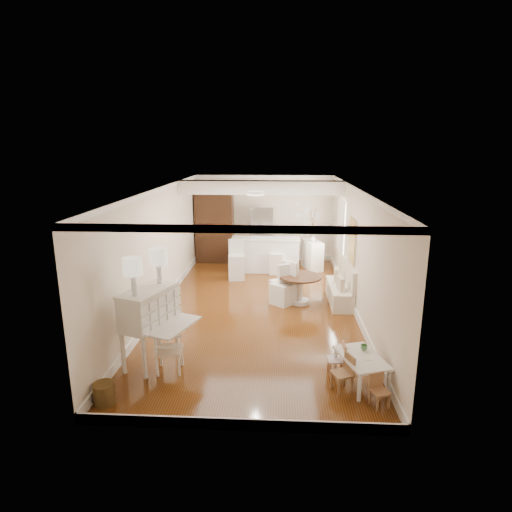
# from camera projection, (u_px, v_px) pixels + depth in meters

# --- Properties ---
(room) EXTENTS (9.00, 9.04, 2.82)m
(room) POSITION_uv_depth(u_px,v_px,m) (259.00, 223.00, 9.90)
(room) COLOR brown
(room) RESTS_ON ground
(secretary_bureau) EXTENTS (1.38, 1.39, 1.37)m
(secretary_bureau) POSITION_uv_depth(u_px,v_px,m) (150.00, 327.00, 7.37)
(secretary_bureau) COLOR white
(secretary_bureau) RESTS_ON ground
(gustavian_armchair) EXTENTS (0.50, 0.50, 0.80)m
(gustavian_armchair) POSITION_uv_depth(u_px,v_px,m) (169.00, 349.00, 7.17)
(gustavian_armchair) COLOR white
(gustavian_armchair) RESTS_ON ground
(wicker_basket) EXTENTS (0.42, 0.42, 0.32)m
(wicker_basket) POSITION_uv_depth(u_px,v_px,m) (104.00, 393.00, 6.31)
(wicker_basket) COLOR #553C1A
(wicker_basket) RESTS_ON ground
(kids_table) EXTENTS (0.84, 1.09, 0.48)m
(kids_table) POSITION_uv_depth(u_px,v_px,m) (361.00, 370.00, 6.81)
(kids_table) COLOR silver
(kids_table) RESTS_ON ground
(kids_chair_a) EXTENTS (0.38, 0.38, 0.60)m
(kids_chair_a) POSITION_uv_depth(u_px,v_px,m) (342.00, 373.00, 6.60)
(kids_chair_a) COLOR #976C45
(kids_chair_a) RESTS_ON ground
(kids_chair_b) EXTENTS (0.29, 0.29, 0.57)m
(kids_chair_b) POSITION_uv_depth(u_px,v_px,m) (336.00, 359.00, 7.07)
(kids_chair_b) COLOR tan
(kids_chair_b) RESTS_ON ground
(kids_chair_c) EXTENTS (0.32, 0.32, 0.50)m
(kids_chair_c) POSITION_uv_depth(u_px,v_px,m) (380.00, 391.00, 6.21)
(kids_chair_c) COLOR #A7734C
(kids_chair_c) RESTS_ON ground
(banquette) EXTENTS (0.52, 1.60, 0.98)m
(banquette) POSITION_uv_depth(u_px,v_px,m) (340.00, 283.00, 10.34)
(banquette) COLOR silver
(banquette) RESTS_ON ground
(dining_table) EXTENTS (1.08, 1.08, 0.69)m
(dining_table) POSITION_uv_depth(u_px,v_px,m) (300.00, 290.00, 10.31)
(dining_table) COLOR #4F2C19
(dining_table) RESTS_ON ground
(slip_chair_near) EXTENTS (0.69, 0.70, 1.02)m
(slip_chair_near) POSITION_uv_depth(u_px,v_px,m) (283.00, 284.00, 10.24)
(slip_chair_near) COLOR white
(slip_chair_near) RESTS_ON ground
(slip_chair_far) EXTENTS (0.65, 0.65, 0.97)m
(slip_chair_far) POSITION_uv_depth(u_px,v_px,m) (282.00, 281.00, 10.50)
(slip_chair_far) COLOR white
(slip_chair_far) RESTS_ON ground
(breakfast_counter) EXTENTS (2.05, 0.65, 1.03)m
(breakfast_counter) POSITION_uv_depth(u_px,v_px,m) (266.00, 255.00, 12.95)
(breakfast_counter) COLOR white
(breakfast_counter) RESTS_ON ground
(bar_stool_left) EXTENTS (0.49, 0.49, 1.13)m
(bar_stool_left) POSITION_uv_depth(u_px,v_px,m) (237.00, 260.00, 12.15)
(bar_stool_left) COLOR white
(bar_stool_left) RESTS_ON ground
(bar_stool_right) EXTENTS (0.42, 0.42, 1.01)m
(bar_stool_right) POSITION_uv_depth(u_px,v_px,m) (276.00, 257.00, 12.70)
(bar_stool_right) COLOR white
(bar_stool_right) RESTS_ON ground
(pantry_cabinet) EXTENTS (1.20, 0.60, 2.30)m
(pantry_cabinet) POSITION_uv_depth(u_px,v_px,m) (215.00, 227.00, 13.92)
(pantry_cabinet) COLOR #381E11
(pantry_cabinet) RESTS_ON ground
(fridge) EXTENTS (0.75, 0.65, 1.80)m
(fridge) POSITION_uv_depth(u_px,v_px,m) (273.00, 235.00, 13.85)
(fridge) COLOR silver
(fridge) RESTS_ON ground
(sideboard) EXTENTS (0.66, 1.00, 0.88)m
(sideboard) POSITION_uv_depth(u_px,v_px,m) (312.00, 255.00, 13.22)
(sideboard) COLOR white
(sideboard) RESTS_ON ground
(pencil_cup) EXTENTS (0.15, 0.15, 0.09)m
(pencil_cup) POSITION_uv_depth(u_px,v_px,m) (364.00, 347.00, 6.96)
(pencil_cup) COLOR #60A664
(pencil_cup) RESTS_ON kids_table
(branch_vase) EXTENTS (0.19, 0.19, 0.19)m
(branch_vase) POSITION_uv_depth(u_px,v_px,m) (313.00, 238.00, 13.05)
(branch_vase) COLOR silver
(branch_vase) RESTS_ON sideboard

